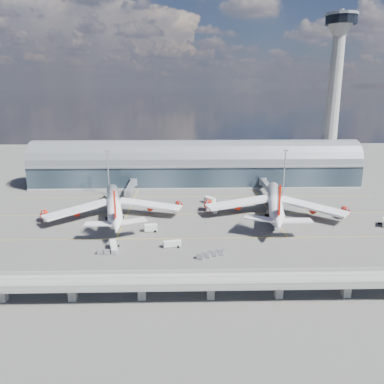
{
  "coord_description": "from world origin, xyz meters",
  "views": [
    {
      "loc": [
        -7.83,
        -151.7,
        59.79
      ],
      "look_at": [
        -3.81,
        10.0,
        14.0
      ],
      "focal_mm": 35.0,
      "sensor_mm": 36.0,
      "label": 1
    }
  ],
  "objects_px": {
    "service_truck_5": "(210,200)",
    "airliner_right": "(275,204)",
    "cargo_train_1": "(211,254)",
    "service_truck_2": "(172,244)",
    "floodlight_mast_right": "(284,170)",
    "cargo_train_0": "(107,252)",
    "floodlight_mast_left": "(108,171)",
    "service_truck_0": "(113,246)",
    "airliner_left": "(114,205)",
    "service_truck_4": "(215,211)",
    "service_truck_1": "(151,228)",
    "control_tower": "(333,100)"
  },
  "relations": [
    {
      "from": "service_truck_5",
      "to": "airliner_right",
      "type": "bearing_deg",
      "value": -71.33
    },
    {
      "from": "cargo_train_1",
      "to": "service_truck_2",
      "type": "bearing_deg",
      "value": 80.47
    },
    {
      "from": "floodlight_mast_right",
      "to": "cargo_train_0",
      "type": "relative_size",
      "value": 3.38
    },
    {
      "from": "floodlight_mast_left",
      "to": "airliner_right",
      "type": "height_order",
      "value": "floodlight_mast_left"
    },
    {
      "from": "service_truck_0",
      "to": "floodlight_mast_left",
      "type": "bearing_deg",
      "value": 86.71
    },
    {
      "from": "airliner_left",
      "to": "airliner_right",
      "type": "height_order",
      "value": "airliner_right"
    },
    {
      "from": "floodlight_mast_left",
      "to": "service_truck_5",
      "type": "height_order",
      "value": "floodlight_mast_left"
    },
    {
      "from": "service_truck_4",
      "to": "cargo_train_1",
      "type": "relative_size",
      "value": 0.45
    },
    {
      "from": "service_truck_2",
      "to": "service_truck_5",
      "type": "xyz_separation_m",
      "value": [
        18.45,
        55.3,
        0.39
      ]
    },
    {
      "from": "floodlight_mast_right",
      "to": "service_truck_2",
      "type": "bearing_deg",
      "value": -130.31
    },
    {
      "from": "service_truck_1",
      "to": "service_truck_2",
      "type": "xyz_separation_m",
      "value": [
        9.57,
        -16.27,
        -0.28
      ]
    },
    {
      "from": "service_truck_2",
      "to": "floodlight_mast_right",
      "type": "bearing_deg",
      "value": -52.17
    },
    {
      "from": "cargo_train_1",
      "to": "airliner_left",
      "type": "bearing_deg",
      "value": 67.8
    },
    {
      "from": "service_truck_1",
      "to": "service_truck_2",
      "type": "relative_size",
      "value": 0.8
    },
    {
      "from": "service_truck_1",
      "to": "service_truck_5",
      "type": "xyz_separation_m",
      "value": [
        28.02,
        39.04,
        0.11
      ]
    },
    {
      "from": "cargo_train_1",
      "to": "service_truck_4",
      "type": "bearing_deg",
      "value": 16.6
    },
    {
      "from": "service_truck_0",
      "to": "control_tower",
      "type": "bearing_deg",
      "value": 25.87
    },
    {
      "from": "airliner_right",
      "to": "floodlight_mast_left",
      "type": "bearing_deg",
      "value": 167.7
    },
    {
      "from": "service_truck_1",
      "to": "cargo_train_1",
      "type": "relative_size",
      "value": 0.53
    },
    {
      "from": "control_tower",
      "to": "service_truck_0",
      "type": "distance_m",
      "value": 165.65
    },
    {
      "from": "airliner_right",
      "to": "service_truck_2",
      "type": "relative_size",
      "value": 10.02
    },
    {
      "from": "control_tower",
      "to": "airliner_right",
      "type": "relative_size",
      "value": 1.44
    },
    {
      "from": "airliner_left",
      "to": "airliner_right",
      "type": "bearing_deg",
      "value": -10.59
    },
    {
      "from": "service_truck_1",
      "to": "airliner_left",
      "type": "bearing_deg",
      "value": 37.21
    },
    {
      "from": "airliner_left",
      "to": "service_truck_4",
      "type": "distance_m",
      "value": 48.6
    },
    {
      "from": "control_tower",
      "to": "floodlight_mast_right",
      "type": "distance_m",
      "value": 58.76
    },
    {
      "from": "airliner_right",
      "to": "cargo_train_1",
      "type": "relative_size",
      "value": 6.64
    },
    {
      "from": "floodlight_mast_right",
      "to": "service_truck_5",
      "type": "height_order",
      "value": "floodlight_mast_right"
    },
    {
      "from": "service_truck_1",
      "to": "cargo_train_0",
      "type": "distance_m",
      "value": 26.48
    },
    {
      "from": "control_tower",
      "to": "service_truck_2",
      "type": "bearing_deg",
      "value": -133.81
    },
    {
      "from": "floodlight_mast_left",
      "to": "airliner_right",
      "type": "relative_size",
      "value": 0.36
    },
    {
      "from": "service_truck_5",
      "to": "control_tower",
      "type": "bearing_deg",
      "value": -7.36
    },
    {
      "from": "airliner_right",
      "to": "service_truck_2",
      "type": "height_order",
      "value": "airliner_right"
    },
    {
      "from": "service_truck_1",
      "to": "service_truck_4",
      "type": "height_order",
      "value": "service_truck_1"
    },
    {
      "from": "floodlight_mast_left",
      "to": "airliner_right",
      "type": "xyz_separation_m",
      "value": [
        86.04,
        -37.75,
        -7.72
      ]
    },
    {
      "from": "control_tower",
      "to": "cargo_train_1",
      "type": "xyz_separation_m",
      "value": [
        -82.93,
        -110.43,
        -50.68
      ]
    },
    {
      "from": "floodlight_mast_left",
      "to": "service_truck_2",
      "type": "bearing_deg",
      "value": -62.65
    },
    {
      "from": "service_truck_0",
      "to": "service_truck_2",
      "type": "relative_size",
      "value": 1.05
    },
    {
      "from": "airliner_right",
      "to": "service_truck_5",
      "type": "distance_m",
      "value": 35.96
    },
    {
      "from": "service_truck_4",
      "to": "service_truck_0",
      "type": "bearing_deg",
      "value": -129.15
    },
    {
      "from": "floodlight_mast_left",
      "to": "service_truck_0",
      "type": "height_order",
      "value": "floodlight_mast_left"
    },
    {
      "from": "service_truck_1",
      "to": "cargo_train_0",
      "type": "bearing_deg",
      "value": 138.25
    },
    {
      "from": "control_tower",
      "to": "service_truck_4",
      "type": "xyz_separation_m",
      "value": [
        -77.17,
        -62.12,
        -50.28
      ]
    },
    {
      "from": "control_tower",
      "to": "service_truck_2",
      "type": "relative_size",
      "value": 14.45
    },
    {
      "from": "floodlight_mast_left",
      "to": "service_truck_5",
      "type": "bearing_deg",
      "value": -17.66
    },
    {
      "from": "service_truck_4",
      "to": "service_truck_5",
      "type": "xyz_separation_m",
      "value": [
        -1.5,
        16.18,
        0.33
      ]
    },
    {
      "from": "floodlight_mast_left",
      "to": "floodlight_mast_right",
      "type": "distance_m",
      "value": 100.0
    },
    {
      "from": "floodlight_mast_left",
      "to": "airliner_left",
      "type": "distance_m",
      "value": 41.08
    },
    {
      "from": "control_tower",
      "to": "floodlight_mast_left",
      "type": "relative_size",
      "value": 4.01
    },
    {
      "from": "service_truck_1",
      "to": "control_tower",
      "type": "bearing_deg",
      "value": -60.52
    }
  ]
}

